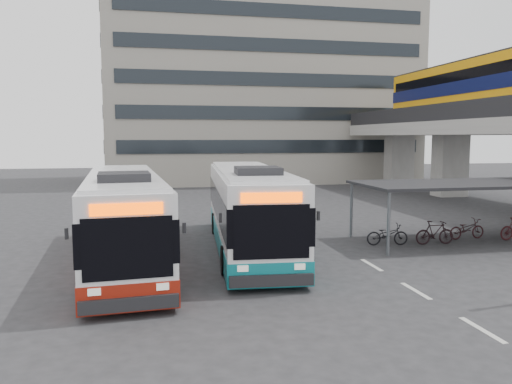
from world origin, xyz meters
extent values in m
plane|color=#28282B|center=(0.00, 0.00, 0.00)|extent=(120.00, 120.00, 0.00)
cube|color=gray|center=(17.00, 18.00, 2.30)|extent=(2.20, 1.60, 4.60)
cube|color=gray|center=(17.00, 26.00, 2.30)|extent=(2.20, 1.60, 4.60)
cube|color=gray|center=(17.00, 12.00, 5.05)|extent=(8.00, 32.00, 0.90)
cube|color=black|center=(13.25, 12.00, 6.05)|extent=(0.35, 32.00, 1.10)
cube|color=orange|center=(17.00, 14.56, 7.60)|extent=(2.90, 20.00, 3.90)
cube|color=#0B103C|center=(17.00, 14.56, 7.80)|extent=(2.98, 20.02, 0.90)
cube|color=black|center=(17.00, 14.56, 8.60)|extent=(2.96, 19.20, 0.70)
cube|color=black|center=(17.00, 14.56, 9.55)|extent=(2.70, 19.60, 0.25)
cylinder|color=#595B60|center=(3.70, 4.80, 1.20)|extent=(0.12, 0.12, 2.40)
cylinder|color=#595B60|center=(3.70, 1.20, 1.20)|extent=(0.12, 0.12, 2.40)
cube|color=black|center=(8.50, 3.00, 2.48)|extent=(10.00, 4.00, 0.12)
imported|color=black|center=(4.50, 3.00, 0.45)|extent=(1.71, 0.60, 0.90)
imported|color=black|center=(6.50, 3.00, 0.50)|extent=(1.66, 0.47, 1.00)
imported|color=black|center=(8.50, 3.00, 0.45)|extent=(1.71, 0.60, 0.90)
cube|color=gray|center=(6.00, 36.00, 12.50)|extent=(30.00, 15.00, 25.00)
cube|color=beige|center=(2.50, -6.00, 0.01)|extent=(0.15, 1.60, 0.01)
cube|color=beige|center=(2.50, -3.00, 0.01)|extent=(0.15, 1.60, 0.01)
cube|color=beige|center=(2.50, 0.00, 0.01)|extent=(0.15, 1.60, 0.01)
cube|color=white|center=(-5.94, 2.09, 1.75)|extent=(3.26, 11.65, 2.64)
cube|color=maroon|center=(-5.94, 2.09, 0.53)|extent=(3.31, 11.70, 0.72)
cube|color=black|center=(-5.94, 2.09, 1.87)|extent=(3.32, 11.68, 1.10)
cube|color=#FA4900|center=(-5.53, -3.65, 2.73)|extent=(1.71, 0.20, 0.29)
cube|color=black|center=(-5.74, -0.78, 3.28)|extent=(1.57, 1.64, 0.27)
cylinder|color=black|center=(-6.82, -1.67, 0.48)|extent=(0.36, 0.98, 0.96)
cylinder|color=black|center=(-5.03, 5.38, 0.48)|extent=(0.36, 0.98, 0.96)
cube|color=white|center=(-1.24, 3.40, 1.77)|extent=(3.32, 11.79, 2.67)
cube|color=#0D7078|center=(-1.24, 3.40, 0.53)|extent=(3.37, 11.84, 0.73)
cube|color=black|center=(-1.24, 3.40, 1.89)|extent=(3.38, 11.82, 1.12)
cube|color=#FA4900|center=(-1.67, -2.41, 2.77)|extent=(1.73, 0.21, 0.29)
cube|color=black|center=(-1.46, 0.50, 3.32)|extent=(1.59, 1.66, 0.27)
cylinder|color=black|center=(-2.67, -0.23, 0.49)|extent=(0.36, 0.99, 0.97)
cylinder|color=black|center=(0.15, 6.56, 0.49)|extent=(0.36, 0.99, 0.97)
imported|color=black|center=(-0.26, 1.24, 0.92)|extent=(0.77, 0.79, 1.84)
camera|label=1|loc=(-4.87, -15.84, 4.45)|focal=35.00mm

